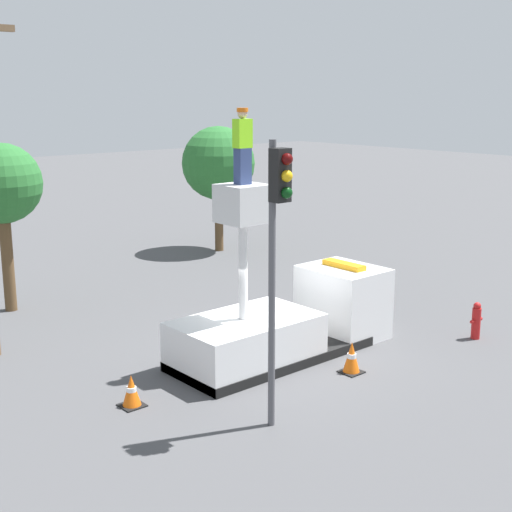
{
  "coord_description": "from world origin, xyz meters",
  "views": [
    {
      "loc": [
        -11.53,
        -12.67,
        6.58
      ],
      "look_at": [
        -1.74,
        -1.39,
        3.16
      ],
      "focal_mm": 50.0,
      "sensor_mm": 36.0,
      "label": 1
    }
  ],
  "objects_px": {
    "worker": "(243,146)",
    "tree_right_bg": "(218,164)",
    "traffic_cone_rear": "(131,391)",
    "traffic_cone_curbside": "(352,358)",
    "traffic_light_pole": "(277,230)",
    "bucket_truck": "(286,322)",
    "tree_left_bg": "(2,186)",
    "fire_hydrant": "(476,321)"
  },
  "relations": [
    {
      "from": "tree_left_bg",
      "to": "fire_hydrant",
      "type": "bearing_deg",
      "value": -51.87
    },
    {
      "from": "traffic_light_pole",
      "to": "tree_right_bg",
      "type": "relative_size",
      "value": 1.09
    },
    {
      "from": "worker",
      "to": "bucket_truck",
      "type": "bearing_deg",
      "value": 0.0
    },
    {
      "from": "traffic_light_pole",
      "to": "traffic_cone_rear",
      "type": "distance_m",
      "value": 4.92
    },
    {
      "from": "bucket_truck",
      "to": "traffic_cone_curbside",
      "type": "distance_m",
      "value": 2.07
    },
    {
      "from": "fire_hydrant",
      "to": "tree_right_bg",
      "type": "bearing_deg",
      "value": 83.03
    },
    {
      "from": "bucket_truck",
      "to": "worker",
      "type": "xyz_separation_m",
      "value": [
        -1.44,
        0.0,
        4.54
      ]
    },
    {
      "from": "traffic_light_pole",
      "to": "tree_right_bg",
      "type": "distance_m",
      "value": 16.72
    },
    {
      "from": "worker",
      "to": "tree_left_bg",
      "type": "bearing_deg",
      "value": 106.29
    },
    {
      "from": "traffic_light_pole",
      "to": "worker",
      "type": "bearing_deg",
      "value": 61.33
    },
    {
      "from": "fire_hydrant",
      "to": "tree_right_bg",
      "type": "height_order",
      "value": "tree_right_bg"
    },
    {
      "from": "traffic_light_pole",
      "to": "tree_left_bg",
      "type": "distance_m",
      "value": 11.29
    },
    {
      "from": "traffic_light_pole",
      "to": "tree_left_bg",
      "type": "height_order",
      "value": "traffic_light_pole"
    },
    {
      "from": "traffic_cone_curbside",
      "to": "tree_right_bg",
      "type": "relative_size",
      "value": 0.15
    },
    {
      "from": "fire_hydrant",
      "to": "tree_left_bg",
      "type": "bearing_deg",
      "value": 128.13
    },
    {
      "from": "bucket_truck",
      "to": "traffic_cone_rear",
      "type": "xyz_separation_m",
      "value": [
        -4.71,
        -0.16,
        -0.51
      ]
    },
    {
      "from": "bucket_truck",
      "to": "traffic_light_pole",
      "type": "height_order",
      "value": "traffic_light_pole"
    },
    {
      "from": "worker",
      "to": "fire_hydrant",
      "type": "xyz_separation_m",
      "value": [
        6.14,
        -2.59,
        -4.88
      ]
    },
    {
      "from": "traffic_cone_curbside",
      "to": "tree_right_bg",
      "type": "height_order",
      "value": "tree_right_bg"
    },
    {
      "from": "traffic_light_pole",
      "to": "bucket_truck",
      "type": "bearing_deg",
      "value": 43.88
    },
    {
      "from": "traffic_cone_curbside",
      "to": "fire_hydrant",
      "type": "bearing_deg",
      "value": -7.68
    },
    {
      "from": "traffic_cone_rear",
      "to": "tree_left_bg",
      "type": "height_order",
      "value": "tree_left_bg"
    },
    {
      "from": "worker",
      "to": "tree_right_bg",
      "type": "bearing_deg",
      "value": 54.47
    },
    {
      "from": "traffic_cone_curbside",
      "to": "traffic_light_pole",
      "type": "bearing_deg",
      "value": -164.41
    },
    {
      "from": "tree_left_bg",
      "to": "tree_right_bg",
      "type": "relative_size",
      "value": 0.98
    },
    {
      "from": "worker",
      "to": "tree_right_bg",
      "type": "relative_size",
      "value": 0.33
    },
    {
      "from": "tree_right_bg",
      "to": "traffic_cone_rear",
      "type": "bearing_deg",
      "value": -134.97
    },
    {
      "from": "traffic_cone_rear",
      "to": "traffic_cone_curbside",
      "type": "distance_m",
      "value": 5.32
    },
    {
      "from": "fire_hydrant",
      "to": "tree_right_bg",
      "type": "xyz_separation_m",
      "value": [
        1.65,
        13.5,
        3.2
      ]
    },
    {
      "from": "traffic_cone_rear",
      "to": "traffic_cone_curbside",
      "type": "relative_size",
      "value": 0.91
    },
    {
      "from": "fire_hydrant",
      "to": "traffic_cone_curbside",
      "type": "relative_size",
      "value": 1.33
    },
    {
      "from": "fire_hydrant",
      "to": "tree_left_bg",
      "type": "xyz_separation_m",
      "value": [
        -8.58,
        10.92,
        3.38
      ]
    },
    {
      "from": "fire_hydrant",
      "to": "traffic_cone_curbside",
      "type": "height_order",
      "value": "fire_hydrant"
    },
    {
      "from": "traffic_light_pole",
      "to": "traffic_cone_rear",
      "type": "relative_size",
      "value": 8.11
    },
    {
      "from": "worker",
      "to": "tree_right_bg",
      "type": "xyz_separation_m",
      "value": [
        7.79,
        10.91,
        -1.68
      ]
    },
    {
      "from": "traffic_light_pole",
      "to": "traffic_cone_curbside",
      "type": "relative_size",
      "value": 7.41
    },
    {
      "from": "bucket_truck",
      "to": "traffic_cone_curbside",
      "type": "bearing_deg",
      "value": -81.87
    },
    {
      "from": "traffic_cone_curbside",
      "to": "tree_right_bg",
      "type": "xyz_separation_m",
      "value": [
        6.07,
        12.9,
        3.34
      ]
    },
    {
      "from": "tree_right_bg",
      "to": "tree_left_bg",
      "type": "bearing_deg",
      "value": -165.86
    },
    {
      "from": "worker",
      "to": "fire_hydrant",
      "type": "distance_m",
      "value": 8.26
    },
    {
      "from": "fire_hydrant",
      "to": "traffic_cone_curbside",
      "type": "distance_m",
      "value": 4.46
    },
    {
      "from": "tree_right_bg",
      "to": "worker",
      "type": "bearing_deg",
      "value": -125.53
    }
  ]
}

